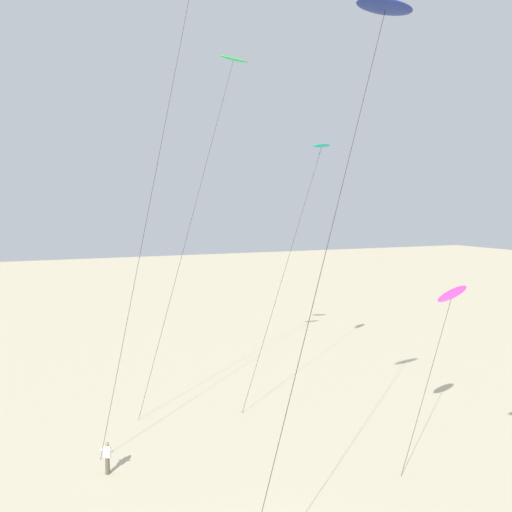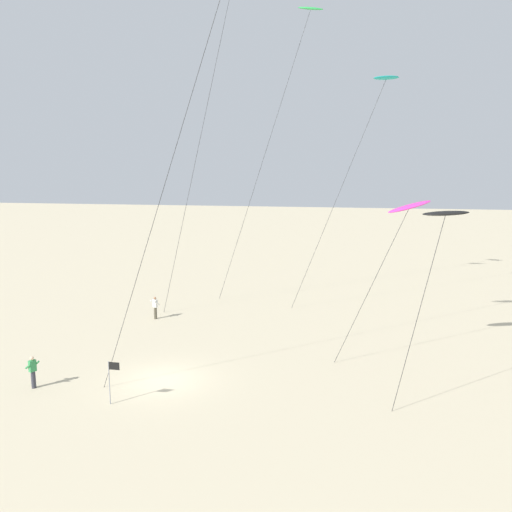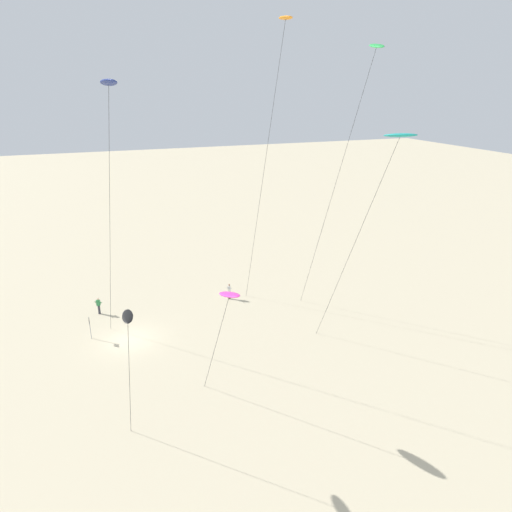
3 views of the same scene
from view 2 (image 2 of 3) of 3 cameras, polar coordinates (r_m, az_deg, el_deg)
name	(u,v)px [view 2 (image 2 of 3)]	position (r m, az deg, el deg)	size (l,w,h in m)	color
ground_plane	(163,380)	(28.01, -10.33, -13.42)	(260.00, 260.00, 0.00)	beige
kite_teal	(385,81)	(41.65, 14.11, 18.28)	(7.85, 2.48, 17.93)	teal
kite_magenta	(409,208)	(29.33, 16.58, 5.13)	(5.03, 1.50, 9.34)	#D8339E
kite_black	(445,216)	(23.48, 20.23, 4.20)	(2.86, 0.81, 9.20)	black
kite_green	(308,17)	(44.64, 5.79, 24.92)	(8.29, 2.14, 23.68)	green
kite_flyer_nearest	(33,371)	(28.65, -23.53, -11.63)	(0.67, 0.68, 1.67)	#33333D
kite_flyer_middle	(155,307)	(38.70, -11.12, -5.58)	(0.70, 0.69, 1.67)	#4C4738
marker_flag	(112,374)	(25.34, -15.71, -12.52)	(0.56, 0.05, 2.10)	gray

